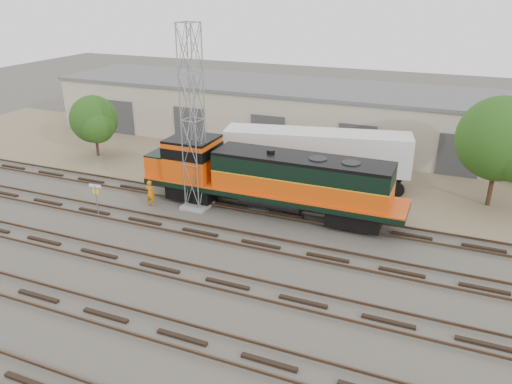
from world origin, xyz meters
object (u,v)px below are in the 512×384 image
at_px(signal_tower, 193,123).
at_px(worker, 150,193).
at_px(semi_trailer, 321,152).
at_px(locomotive, 266,178).

height_order(signal_tower, worker, signal_tower).
xyz_separation_m(signal_tower, semi_trailer, (6.61, 7.07, -3.22)).
bearing_deg(semi_trailer, signal_tower, -144.74).
bearing_deg(signal_tower, worker, -161.51).
bearing_deg(locomotive, worker, -164.72).
bearing_deg(signal_tower, locomotive, 13.12).
relative_size(signal_tower, worker, 6.54).
bearing_deg(worker, semi_trailer, -141.06).
xyz_separation_m(locomotive, worker, (-7.66, -2.09, -1.51)).
height_order(locomotive, worker, locomotive).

